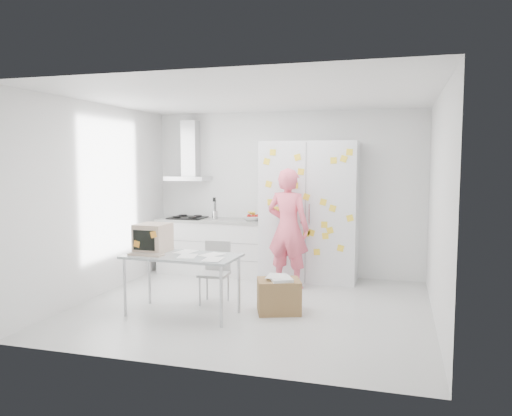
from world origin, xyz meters
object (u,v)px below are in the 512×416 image
(person, at_px, (288,228))
(desk, at_px, (163,246))
(chair, at_px, (216,268))
(cardboard_box, at_px, (279,295))

(person, distance_m, desk, 2.02)
(desk, relative_size, chair, 1.73)
(person, xyz_separation_m, chair, (-0.77, -1.02, -0.43))
(desk, distance_m, chair, 0.83)
(desk, height_order, cardboard_box, desk)
(chair, bearing_deg, desk, -133.50)
(desk, relative_size, cardboard_box, 2.24)
(chair, xyz_separation_m, cardboard_box, (0.92, -0.21, -0.25))
(person, bearing_deg, chair, 63.94)
(desk, bearing_deg, cardboard_box, 16.82)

